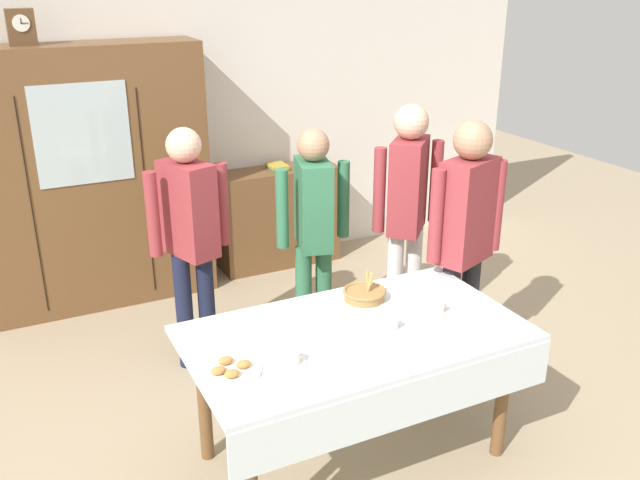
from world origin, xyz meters
TOP-DOWN VIEW (x-y plane):
  - ground_plane at (0.00, 0.00)m, footprint 12.00×12.00m
  - back_wall at (0.00, 2.65)m, footprint 6.40×0.10m
  - dining_table at (0.00, -0.23)m, footprint 1.70×0.96m
  - wall_cabinet at (-0.90, 2.35)m, footprint 1.82×0.46m
  - mantel_clock at (-1.18, 2.35)m, footprint 0.18×0.11m
  - bookshelf_low at (0.69, 2.41)m, footprint 1.05×0.35m
  - book_stack at (0.69, 2.41)m, footprint 0.16×0.20m
  - tea_cup_back_edge at (0.48, -0.23)m, footprint 0.13×0.13m
  - tea_cup_center at (0.17, -0.27)m, footprint 0.13×0.13m
  - tea_cup_near_left at (-0.42, -0.35)m, footprint 0.13×0.13m
  - bread_basket at (0.22, 0.09)m, footprint 0.24×0.24m
  - pastry_plate at (-0.70, -0.29)m, footprint 0.28×0.28m
  - spoon_mid_left at (0.64, 0.05)m, footprint 0.12×0.02m
  - spoon_far_right at (-0.11, -0.12)m, footprint 0.12×0.02m
  - person_behind_table_right at (0.32, 0.94)m, footprint 0.52×0.40m
  - person_beside_shelf at (-0.46, 1.09)m, footprint 0.52×0.41m
  - person_behind_table_left at (0.95, 0.18)m, footprint 0.52×0.32m
  - person_by_cabinet at (0.92, 0.76)m, footprint 0.52×0.40m

SIDE VIEW (x-z plane):
  - ground_plane at x=0.00m, z-range 0.00..0.00m
  - bookshelf_low at x=0.69m, z-range 0.00..0.87m
  - dining_table at x=0.00m, z-range 0.28..1.05m
  - spoon_mid_left at x=0.64m, z-range 0.77..0.78m
  - spoon_far_right at x=-0.11m, z-range 0.77..0.78m
  - pastry_plate at x=-0.70m, z-range 0.76..0.81m
  - tea_cup_center at x=0.17m, z-range 0.76..0.83m
  - tea_cup_near_left at x=-0.42m, z-range 0.76..0.83m
  - tea_cup_back_edge at x=0.48m, z-range 0.76..0.83m
  - bread_basket at x=0.22m, z-range 0.72..0.88m
  - book_stack at x=0.69m, z-range 0.87..0.91m
  - person_behind_table_right at x=0.32m, z-range 0.16..1.70m
  - person_beside_shelf at x=-0.46m, z-range 0.17..1.77m
  - wall_cabinet at x=-0.90m, z-range 0.00..1.98m
  - person_by_cabinet at x=0.92m, z-range 0.19..1.86m
  - person_behind_table_left at x=0.95m, z-range 0.19..1.87m
  - back_wall at x=0.00m, z-range 0.00..2.70m
  - mantel_clock at x=-1.18m, z-range 1.98..2.22m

